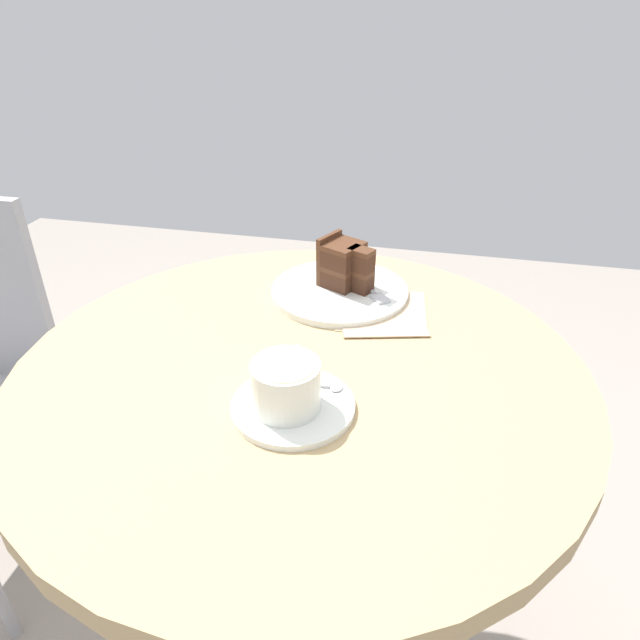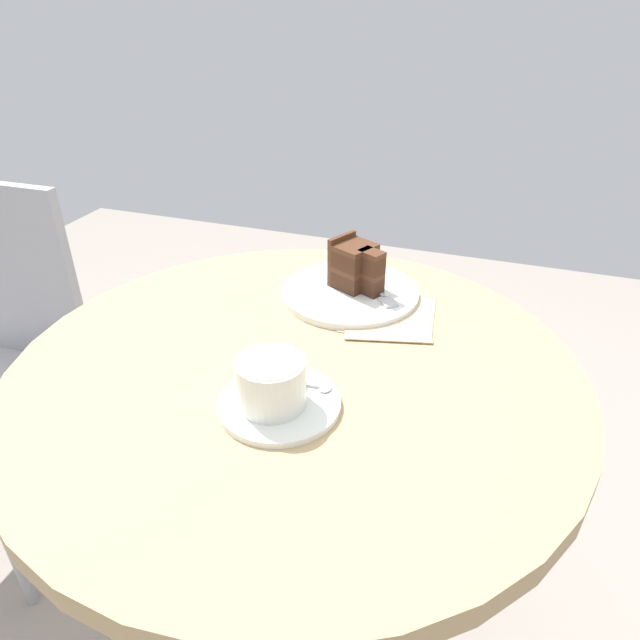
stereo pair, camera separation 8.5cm
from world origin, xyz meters
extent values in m
cylinder|color=tan|center=(0.00, 0.00, 0.74)|extent=(0.82, 0.82, 0.03)
cylinder|color=#B7B7BC|center=(0.00, 0.00, 0.37)|extent=(0.07, 0.07, 0.70)
cylinder|color=silver|center=(-0.10, -0.01, 0.76)|extent=(0.16, 0.16, 0.01)
cylinder|color=silver|center=(-0.10, -0.01, 0.80)|extent=(0.09, 0.09, 0.06)
cylinder|color=beige|center=(-0.10, -0.01, 0.83)|extent=(0.08, 0.08, 0.00)
torus|color=silver|center=(-0.05, -0.01, 0.80)|extent=(0.05, 0.01, 0.05)
cube|color=#B7B7BC|center=(-0.06, -0.01, 0.77)|extent=(0.01, 0.09, 0.00)
ellipsoid|color=#B7B7BC|center=(-0.05, -0.06, 0.77)|extent=(0.02, 0.02, 0.00)
cylinder|color=silver|center=(0.22, -0.01, 0.76)|extent=(0.24, 0.24, 0.01)
cube|color=#422619|center=(0.24, -0.01, 0.78)|extent=(0.08, 0.08, 0.03)
cube|color=#422619|center=(0.22, -0.05, 0.78)|extent=(0.04, 0.05, 0.03)
cube|color=#4C2B19|center=(0.24, -0.01, 0.80)|extent=(0.08, 0.08, 0.01)
cube|color=#4C2B19|center=(0.22, -0.05, 0.80)|extent=(0.04, 0.05, 0.01)
cube|color=#422619|center=(0.24, -0.01, 0.82)|extent=(0.08, 0.08, 0.03)
cube|color=#422619|center=(0.22, -0.05, 0.82)|extent=(0.04, 0.05, 0.03)
cube|color=#4C2B19|center=(0.24, -0.01, 0.84)|extent=(0.08, 0.08, 0.01)
cube|color=#4C2B19|center=(0.22, -0.05, 0.84)|extent=(0.04, 0.05, 0.01)
cube|color=#4C2B19|center=(0.25, 0.01, 0.81)|extent=(0.06, 0.04, 0.09)
cube|color=#B7B7BC|center=(0.25, -0.05, 0.77)|extent=(0.09, 0.07, 0.00)
cube|color=#B7B7BC|center=(0.20, -0.09, 0.77)|extent=(0.04, 0.04, 0.00)
cube|color=tan|center=(0.18, -0.09, 0.76)|extent=(0.16, 0.16, 0.00)
cube|color=tan|center=(0.16, -0.10, 0.76)|extent=(0.16, 0.16, 0.00)
cylinder|color=#9E9EA3|center=(0.24, 0.64, 0.21)|extent=(0.02, 0.02, 0.43)
camera|label=1|loc=(-0.65, -0.17, 1.23)|focal=32.00mm
camera|label=2|loc=(-0.62, -0.25, 1.23)|focal=32.00mm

